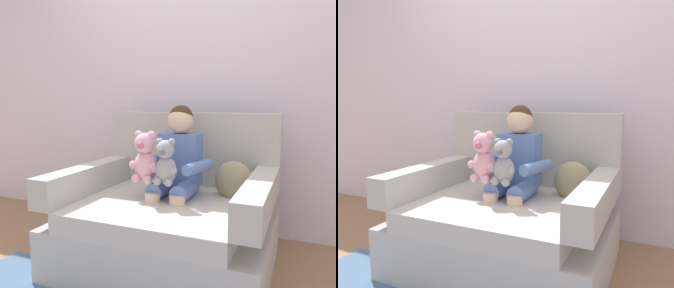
{
  "view_description": "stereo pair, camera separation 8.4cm",
  "coord_description": "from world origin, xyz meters",
  "views": [
    {
      "loc": [
        0.77,
        -1.85,
        1.03
      ],
      "look_at": [
        0.02,
        -0.05,
        0.79
      ],
      "focal_mm": 35.33,
      "sensor_mm": 36.0,
      "label": 1
    },
    {
      "loc": [
        0.85,
        -1.82,
        1.03
      ],
      "look_at": [
        0.02,
        -0.05,
        0.79
      ],
      "focal_mm": 35.33,
      "sensor_mm": 36.0,
      "label": 2
    }
  ],
  "objects": [
    {
      "name": "throw_pillow",
      "position": [
        0.37,
        0.2,
        0.54
      ],
      "size": [
        0.28,
        0.17,
        0.26
      ],
      "primitive_type": "ellipsoid",
      "rotation": [
        0.0,
        0.0,
        -0.21
      ],
      "color": "#998C66",
      "rests_on": "armchair"
    },
    {
      "name": "back_wall",
      "position": [
        0.0,
        0.77,
        1.3
      ],
      "size": [
        6.0,
        0.1,
        2.6
      ],
      "primitive_type": "cube",
      "color": "silver",
      "rests_on": "ground"
    },
    {
      "name": "plush_pink",
      "position": [
        -0.13,
        -0.06,
        0.69
      ],
      "size": [
        0.19,
        0.15,
        0.32
      ],
      "rotation": [
        0.0,
        0.0,
        0.14
      ],
      "color": "#EAA8BC",
      "rests_on": "armchair"
    },
    {
      "name": "seated_child",
      "position": [
        0.02,
        0.09,
        0.65
      ],
      "size": [
        0.45,
        0.39,
        0.82
      ],
      "rotation": [
        0.0,
        0.0,
        0.15
      ],
      "color": "#597AB7",
      "rests_on": "armchair"
    },
    {
      "name": "ground_plane",
      "position": [
        0.0,
        0.0,
        0.0
      ],
      "size": [
        8.0,
        8.0,
        0.0
      ],
      "primitive_type": "plane",
      "color": "#936D4C"
    },
    {
      "name": "armchair",
      "position": [
        0.0,
        0.05,
        0.29
      ],
      "size": [
        1.25,
        1.03,
        0.96
      ],
      "color": "#BCB7AD",
      "rests_on": "ground"
    },
    {
      "name": "plush_grey",
      "position": [
        0.01,
        -0.08,
        0.68
      ],
      "size": [
        0.17,
        0.13,
        0.28
      ],
      "rotation": [
        0.0,
        0.0,
        0.17
      ],
      "color": "#9E9EA3",
      "rests_on": "armchair"
    }
  ]
}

